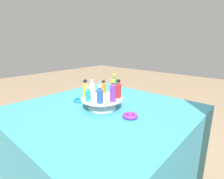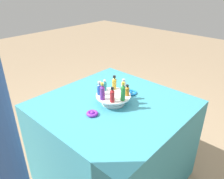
% 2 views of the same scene
% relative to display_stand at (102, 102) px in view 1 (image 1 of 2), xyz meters
% --- Properties ---
extents(party_table, '(1.07, 1.07, 0.78)m').
position_rel_display_stand_xyz_m(party_table, '(0.00, 0.00, -0.44)').
color(party_table, teal).
rests_on(party_table, ground_plane).
extents(display_stand, '(0.27, 0.27, 0.07)m').
position_rel_display_stand_xyz_m(display_stand, '(0.00, 0.00, 0.00)').
color(display_stand, white).
rests_on(display_stand, party_table).
extents(bottle_red, '(0.03, 0.03, 0.12)m').
position_rel_display_stand_xyz_m(bottle_red, '(-0.08, -0.06, 0.08)').
color(bottle_red, '#B21E23').
rests_on(bottle_red, display_stand).
extents(bottle_green, '(0.04, 0.04, 0.14)m').
position_rel_display_stand_xyz_m(bottle_green, '(-0.01, -0.10, 0.09)').
color(bottle_green, '#288438').
rests_on(bottle_green, display_stand).
extents(bottle_amber, '(0.03, 0.03, 0.09)m').
position_rel_display_stand_xyz_m(bottle_amber, '(0.06, -0.08, 0.07)').
color(bottle_amber, '#AD6B19').
rests_on(bottle_amber, display_stand).
extents(bottle_clear, '(0.04, 0.04, 0.10)m').
position_rel_display_stand_xyz_m(bottle_clear, '(0.10, -0.01, 0.07)').
color(bottle_clear, silver).
rests_on(bottle_clear, display_stand).
extents(bottle_gold, '(0.03, 0.03, 0.11)m').
position_rel_display_stand_xyz_m(bottle_gold, '(0.08, 0.06, 0.08)').
color(bottle_gold, gold).
rests_on(bottle_gold, display_stand).
extents(bottle_teal, '(0.03, 0.03, 0.09)m').
position_rel_display_stand_xyz_m(bottle_teal, '(0.01, 0.10, 0.07)').
color(bottle_teal, teal).
rests_on(bottle_teal, display_stand).
extents(bottle_blue, '(0.04, 0.04, 0.11)m').
position_rel_display_stand_xyz_m(bottle_blue, '(-0.06, 0.08, 0.08)').
color(bottle_blue, '#234CAD').
rests_on(bottle_blue, display_stand).
extents(bottle_purple, '(0.04, 0.04, 0.13)m').
position_rel_display_stand_xyz_m(bottle_purple, '(-0.10, 0.01, 0.09)').
color(bottle_purple, '#702D93').
rests_on(bottle_purple, display_stand).
extents(ribbon_bow_blue, '(0.10, 0.10, 0.02)m').
position_rel_display_stand_xyz_m(ribbon_bow_blue, '(0.22, -0.00, -0.04)').
color(ribbon_bow_blue, blue).
rests_on(ribbon_bow_blue, party_table).
extents(ribbon_bow_purple, '(0.08, 0.08, 0.03)m').
position_rel_display_stand_xyz_m(ribbon_bow_purple, '(-0.22, 0.00, -0.03)').
color(ribbon_bow_purple, purple).
rests_on(ribbon_bow_purple, party_table).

